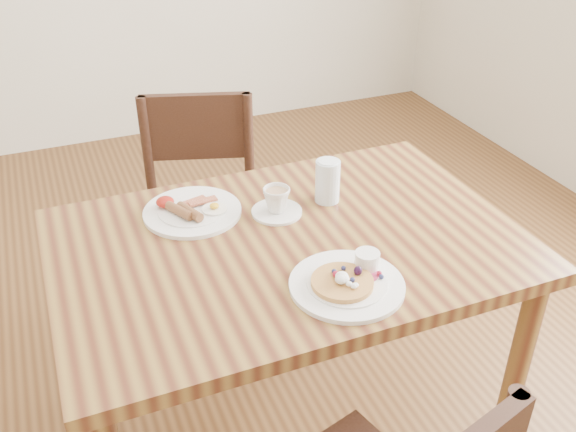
% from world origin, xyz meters
% --- Properties ---
extents(dining_table, '(1.20, 0.80, 0.75)m').
position_xyz_m(dining_table, '(0.00, 0.00, 0.65)').
color(dining_table, brown).
rests_on(dining_table, ground).
extents(chair_far, '(0.53, 0.53, 0.88)m').
position_xyz_m(chair_far, '(-0.07, 0.64, 0.49)').
color(chair_far, '#341D13').
rests_on(chair_far, ground).
extents(pancake_plate, '(0.27, 0.27, 0.06)m').
position_xyz_m(pancake_plate, '(0.05, -0.24, 0.76)').
color(pancake_plate, white).
rests_on(pancake_plate, dining_table).
extents(breakfast_plate, '(0.27, 0.27, 0.04)m').
position_xyz_m(breakfast_plate, '(-0.20, 0.22, 0.76)').
color(breakfast_plate, white).
rests_on(breakfast_plate, dining_table).
extents(teacup_saucer, '(0.14, 0.14, 0.08)m').
position_xyz_m(teacup_saucer, '(0.02, 0.13, 0.78)').
color(teacup_saucer, white).
rests_on(teacup_saucer, dining_table).
extents(water_glass, '(0.07, 0.07, 0.12)m').
position_xyz_m(water_glass, '(0.18, 0.14, 0.81)').
color(water_glass, silver).
rests_on(water_glass, dining_table).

